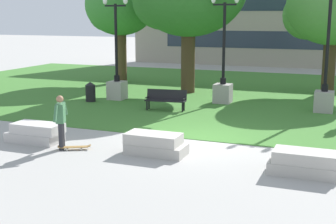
{
  "coord_description": "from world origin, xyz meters",
  "views": [
    {
      "loc": [
        4.56,
        -14.52,
        4.1
      ],
      "look_at": [
        -0.59,
        -1.4,
        1.2
      ],
      "focal_mm": 50.0,
      "sensor_mm": 36.0,
      "label": 1
    }
  ],
  "objects": [
    {
      "name": "lamp_post_right",
      "position": [
        -1.05,
        6.97,
        1.05
      ],
      "size": [
        1.32,
        0.8,
        5.1
      ],
      "color": "gray",
      "rests_on": "grass_lawn"
    },
    {
      "name": "concrete_block_left",
      "position": [
        -0.77,
        -2.01,
        0.31
      ],
      "size": [
        1.82,
        0.9,
        0.64
      ],
      "color": "#B2ADA3",
      "rests_on": "ground"
    },
    {
      "name": "concrete_block_right",
      "position": [
        3.61,
        -2.27,
        0.31
      ],
      "size": [
        1.8,
        0.9,
        0.64
      ],
      "color": "#B2ADA3",
      "rests_on": "ground"
    },
    {
      "name": "lamp_post_center",
      "position": [
        -6.2,
        5.98,
        1.05
      ],
      "size": [
        1.32,
        0.8,
        5.06
      ],
      "color": "#ADA89E",
      "rests_on": "grass_lawn"
    },
    {
      "name": "tree_far_right",
      "position": [
        -8.87,
        11.64,
        4.66
      ],
      "size": [
        4.51,
        4.3,
        6.55
      ],
      "color": "#4C3823",
      "rests_on": "grass_lawn"
    },
    {
      "name": "tree_near_right",
      "position": [
        3.4,
        11.79,
        4.54
      ],
      "size": [
        5.02,
        4.78,
        6.63
      ],
      "color": "#42301E",
      "rests_on": "grass_lawn"
    },
    {
      "name": "skateboard",
      "position": [
        -3.31,
        -2.48,
        0.09
      ],
      "size": [
        0.99,
        0.65,
        0.14
      ],
      "color": "olive",
      "rests_on": "ground"
    },
    {
      "name": "park_bench_near_left",
      "position": [
        -2.92,
        4.31,
        0.54
      ],
      "size": [
        1.85,
        0.76,
        0.9
      ],
      "color": "black",
      "rests_on": "grass_lawn"
    },
    {
      "name": "person_skateboarder",
      "position": [
        -3.69,
        -2.59,
        0.97
      ],
      "size": [
        0.45,
        1.22,
        1.71
      ],
      "color": "#28282D",
      "rests_on": "ground"
    },
    {
      "name": "lamp_post_left",
      "position": [
        3.59,
        6.45,
        1.1
      ],
      "size": [
        1.32,
        0.8,
        5.37
      ],
      "color": "gray",
      "rests_on": "grass_lawn"
    },
    {
      "name": "concrete_block_center",
      "position": [
        -4.98,
        -2.16,
        0.31
      ],
      "size": [
        1.87,
        0.9,
        0.64
      ],
      "color": "#BCB7B2",
      "rests_on": "ground"
    },
    {
      "name": "ground_plane",
      "position": [
        0.0,
        0.0,
        0.0
      ],
      "size": [
        140.0,
        140.0,
        0.0
      ],
      "primitive_type": "plane",
      "color": "#A3A09B"
    },
    {
      "name": "grass_lawn",
      "position": [
        0.0,
        10.0,
        0.01
      ],
      "size": [
        40.0,
        20.0,
        0.02
      ],
      "primitive_type": "cube",
      "color": "#3D752D",
      "rests_on": "ground"
    },
    {
      "name": "building_facade_distant",
      "position": [
        -1.17,
        24.5,
        4.94
      ],
      "size": [
        25.09,
        1.03,
        9.9
      ],
      "color": "gray",
      "rests_on": "ground"
    },
    {
      "name": "trash_bin",
      "position": [
        -7.12,
        4.96,
        0.5
      ],
      "size": [
        0.49,
        0.49,
        0.96
      ],
      "color": "black",
      "rests_on": "grass_lawn"
    }
  ]
}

